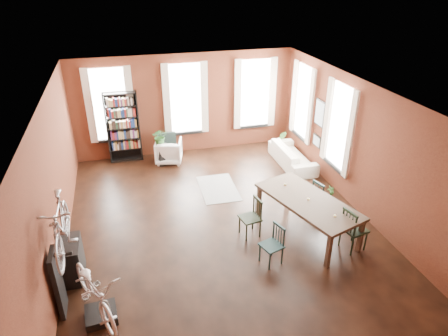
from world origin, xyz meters
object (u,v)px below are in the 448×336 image
object	(u,v)px
dining_chair_d	(322,197)
plant_stand	(162,154)
bookshelf	(123,127)
dining_chair_c	(354,229)
bike_trainer	(101,315)
dining_table	(306,216)
white_armchair	(169,150)
bicycle_floor	(91,271)
cream_sofa	(293,153)
dining_chair_a	(271,245)
console_table	(72,260)
dining_chair_b	(250,218)

from	to	relation	value
dining_chair_d	plant_stand	world-z (taller)	dining_chair_d
bookshelf	plant_stand	world-z (taller)	bookshelf
dining_chair_c	dining_chair_d	world-z (taller)	dining_chair_c
bike_trainer	plant_stand	size ratio (longest dim) A/B	0.81
dining_chair_d	plant_stand	bearing A→B (deg)	24.57
dining_table	white_armchair	distance (m)	5.18
dining_table	bookshelf	world-z (taller)	bookshelf
dining_table	bicycle_floor	size ratio (longest dim) A/B	1.39
cream_sofa	dining_chair_a	bearing A→B (deg)	151.02
dining_chair_a	console_table	distance (m)	3.99
dining_chair_d	plant_stand	size ratio (longest dim) A/B	1.37
cream_sofa	console_table	distance (m)	7.15
bicycle_floor	dining_chair_d	bearing A→B (deg)	-0.88
dining_chair_a	white_armchair	distance (m)	5.51
dining_chair_c	bike_trainer	xyz separation A→B (m)	(-5.31, -0.61, -0.42)
white_armchair	cream_sofa	world-z (taller)	cream_sofa
cream_sofa	plant_stand	size ratio (longest dim) A/B	3.16
dining_chair_a	white_armchair	world-z (taller)	dining_chair_a
dining_chair_c	bookshelf	xyz separation A→B (m)	(-4.55, 5.85, 0.60)
bookshelf	cream_sofa	size ratio (longest dim) A/B	1.06
bookshelf	console_table	distance (m)	5.40
dining_chair_d	bicycle_floor	xyz separation A→B (m)	(-5.34, -2.04, 0.60)
dining_chair_a	console_table	bearing A→B (deg)	-117.21
bookshelf	bike_trainer	distance (m)	6.58
dining_chair_c	plant_stand	world-z (taller)	dining_chair_c
cream_sofa	console_table	bearing A→B (deg)	119.33
dining_chair_b	dining_chair_d	world-z (taller)	dining_chair_b
dining_chair_c	console_table	distance (m)	5.87
dining_chair_a	bicycle_floor	bearing A→B (deg)	-98.41
dining_chair_b	bookshelf	xyz separation A→B (m)	(-2.53, 4.81, 0.64)
bike_trainer	plant_stand	world-z (taller)	plant_stand
console_table	dining_chair_b	bearing A→B (deg)	5.81
dining_table	plant_stand	distance (m)	5.20
dining_table	bicycle_floor	world-z (taller)	bicycle_floor
dining_chair_b	plant_stand	world-z (taller)	dining_chair_b
dining_chair_b	bike_trainer	size ratio (longest dim) A/B	1.74
dining_chair_c	white_armchair	bearing A→B (deg)	19.21
dining_chair_a	bike_trainer	bearing A→B (deg)	-97.77
dining_chair_d	cream_sofa	bearing A→B (deg)	-26.52
dining_chair_d	bike_trainer	world-z (taller)	dining_chair_d
cream_sofa	plant_stand	bearing A→B (deg)	74.19
dining_table	cream_sofa	size ratio (longest dim) A/B	1.20
dining_table	console_table	size ratio (longest dim) A/B	3.13
white_armchair	cream_sofa	size ratio (longest dim) A/B	0.39
dining_chair_d	dining_chair_b	bearing A→B (deg)	83.93
dining_table	console_table	distance (m)	5.12
console_table	bike_trainer	bearing A→B (deg)	-67.27
dining_chair_a	bicycle_floor	size ratio (longest dim) A/B	0.49
bike_trainer	bicycle_floor	world-z (taller)	bicycle_floor
bicycle_floor	bookshelf	bearing A→B (deg)	61.21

